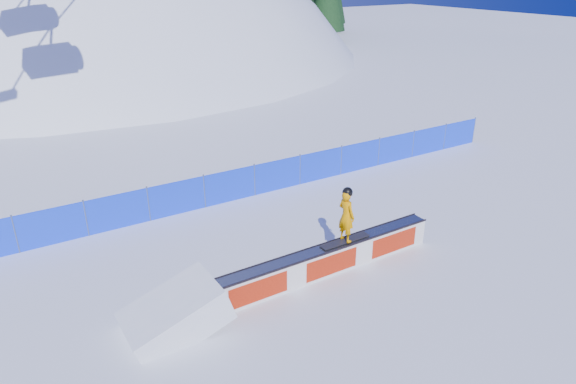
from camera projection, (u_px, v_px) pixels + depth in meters
ground at (351, 238)px, 16.19m from camera, size 160.00×160.00×0.00m
snow_hill at (105, 224)px, 56.15m from camera, size 64.00×64.00×64.00m
safety_fence at (278, 175)px, 19.45m from camera, size 22.05×0.05×1.30m
rail_box at (327, 260)px, 14.16m from camera, size 7.05×0.56×0.85m
snow_ramp at (177, 327)px, 12.19m from camera, size 2.49×1.57×1.54m
snowboarder at (346, 215)px, 13.96m from camera, size 1.56×0.59×1.63m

